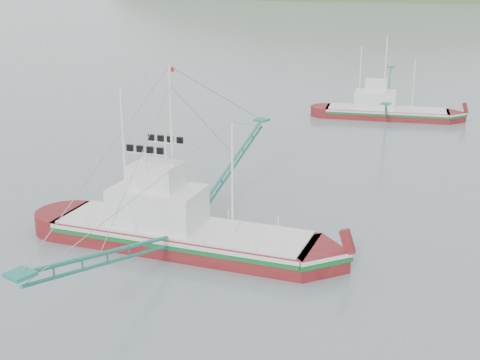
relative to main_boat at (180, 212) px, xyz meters
The scene contains 3 objects.
ground 3.09m from the main_boat, 57.97° to the right, with size 1200.00×1200.00×0.00m, color slate.
main_boat is the anchor object (origin of this frame).
bg_boat_far 38.57m from the main_boat, 97.43° to the left, with size 12.91×21.79×9.24m.
Camera 1 is at (22.36, -24.32, 15.33)m, focal length 50.00 mm.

